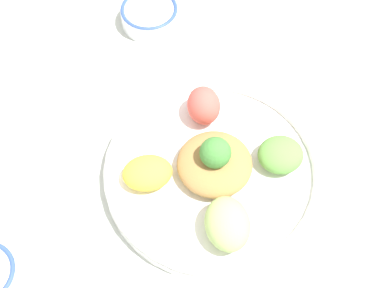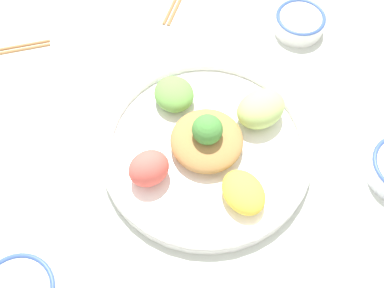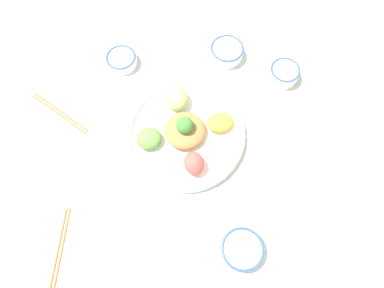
# 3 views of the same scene
# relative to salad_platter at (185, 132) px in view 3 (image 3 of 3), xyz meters

# --- Properties ---
(ground_plane) EXTENTS (2.40, 2.40, 0.00)m
(ground_plane) POSITION_rel_salad_platter_xyz_m (0.04, -0.01, -0.02)
(ground_plane) COLOR silver
(salad_platter) EXTENTS (0.36, 0.36, 0.10)m
(salad_platter) POSITION_rel_salad_platter_xyz_m (0.00, 0.00, 0.00)
(salad_platter) COLOR white
(salad_platter) RESTS_ON ground_plane
(sauce_bowl_red) EXTENTS (0.10, 0.10, 0.04)m
(sauce_bowl_red) POSITION_rel_salad_platter_xyz_m (-0.31, 0.14, -0.00)
(sauce_bowl_red) COLOR white
(sauce_bowl_red) RESTS_ON ground_plane
(rice_bowl_blue) EXTENTS (0.11, 0.11, 0.04)m
(rice_bowl_blue) POSITION_rel_salad_platter_xyz_m (0.28, -0.23, -0.00)
(rice_bowl_blue) COLOR white
(rice_bowl_blue) RESTS_ON ground_plane
(sauce_bowl_dark) EXTENTS (0.10, 0.10, 0.05)m
(sauce_bowl_dark) POSITION_rel_salad_platter_xyz_m (0.19, 0.33, 0.00)
(sauce_bowl_dark) COLOR white
(sauce_bowl_dark) RESTS_ON ground_plane
(rice_bowl_plain) EXTENTS (0.11, 0.11, 0.04)m
(rice_bowl_plain) POSITION_rel_salad_platter_xyz_m (-0.01, 0.32, -0.00)
(rice_bowl_plain) COLOR white
(rice_bowl_plain) RESTS_ON ground_plane
(chopsticks_pair_near) EXTENTS (0.10, 0.21, 0.01)m
(chopsticks_pair_near) POSITION_rel_salad_platter_xyz_m (-0.15, -0.45, -0.02)
(chopsticks_pair_near) COLOR #9E6B3D
(chopsticks_pair_near) RESTS_ON ground_plane
(chopsticks_pair_far) EXTENTS (0.23, 0.05, 0.01)m
(chopsticks_pair_far) POSITION_rel_salad_platter_xyz_m (-0.39, -0.11, -0.02)
(chopsticks_pair_far) COLOR #9E6B3D
(chopsticks_pair_far) RESTS_ON ground_plane
(serving_spoon_main) EXTENTS (0.11, 0.10, 0.01)m
(serving_spoon_main) POSITION_rel_salad_platter_xyz_m (0.38, 0.04, -0.02)
(serving_spoon_main) COLOR silver
(serving_spoon_main) RESTS_ON ground_plane
(serving_spoon_extra) EXTENTS (0.07, 0.13, 0.01)m
(serving_spoon_extra) POSITION_rel_salad_platter_xyz_m (0.29, 0.18, -0.02)
(serving_spoon_extra) COLOR silver
(serving_spoon_extra) RESTS_ON ground_plane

